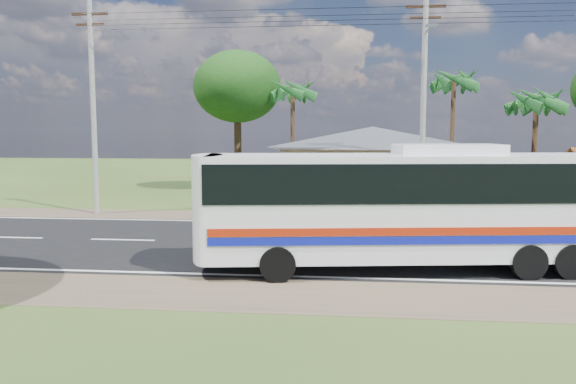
% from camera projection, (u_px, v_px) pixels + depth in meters
% --- Properties ---
extents(ground, '(120.00, 120.00, 0.00)m').
position_uv_depth(ground, '(360.00, 245.00, 20.50)').
color(ground, '#2A4318').
rests_on(ground, ground).
extents(road, '(120.00, 16.00, 0.03)m').
position_uv_depth(road, '(360.00, 245.00, 20.50)').
color(road, black).
rests_on(road, ground).
extents(house, '(12.40, 10.00, 5.00)m').
position_uv_depth(house, '(372.00, 157.00, 32.96)').
color(house, tan).
rests_on(house, ground).
extents(utility_poles, '(32.80, 2.22, 11.00)m').
position_uv_depth(utility_poles, '(416.00, 96.00, 26.01)').
color(utility_poles, '#9E9E99').
rests_on(utility_poles, ground).
extents(palm_near, '(2.80, 2.80, 6.70)m').
position_uv_depth(palm_near, '(537.00, 101.00, 29.78)').
color(palm_near, '#47301E').
rests_on(palm_near, ground).
extents(palm_mid, '(2.80, 2.80, 8.20)m').
position_uv_depth(palm_mid, '(454.00, 82.00, 34.43)').
color(palm_mid, '#47301E').
rests_on(palm_mid, ground).
extents(palm_far, '(2.80, 2.80, 7.70)m').
position_uv_depth(palm_far, '(293.00, 91.00, 36.00)').
color(palm_far, '#47301E').
rests_on(palm_far, ground).
extents(tree_behind_house, '(6.00, 6.00, 9.61)m').
position_uv_depth(tree_behind_house, '(237.00, 87.00, 38.34)').
color(tree_behind_house, '#47301E').
rests_on(tree_behind_house, ground).
extents(coach_bus, '(12.41, 4.23, 3.78)m').
position_uv_depth(coach_bus, '(413.00, 199.00, 16.62)').
color(coach_bus, white).
rests_on(coach_bus, ground).
extents(person, '(0.62, 0.46, 1.54)m').
position_uv_depth(person, '(534.00, 203.00, 26.40)').
color(person, '#1C4C9A').
rests_on(person, ground).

